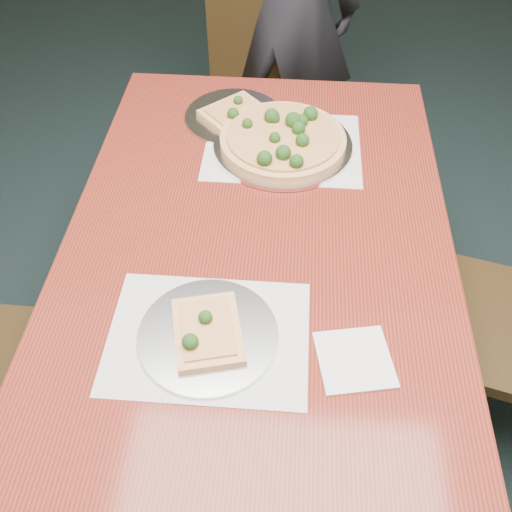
# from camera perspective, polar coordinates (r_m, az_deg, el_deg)

# --- Properties ---
(dining_table) EXTENTS (0.90, 1.50, 0.75)m
(dining_table) POSITION_cam_1_polar(r_m,az_deg,el_deg) (1.35, 0.00, -2.61)
(dining_table) COLOR maroon
(dining_table) RESTS_ON ground
(chair_far) EXTENTS (0.45, 0.45, 0.91)m
(chair_far) POSITION_cam_1_polar(r_m,az_deg,el_deg) (2.32, 0.61, 17.16)
(chair_far) COLOR black
(chair_far) RESTS_ON ground
(placemat_main) EXTENTS (0.42, 0.32, 0.00)m
(placemat_main) POSITION_cam_1_polar(r_m,az_deg,el_deg) (1.58, 2.68, 10.87)
(placemat_main) COLOR white
(placemat_main) RESTS_ON dining_table
(placemat_near) EXTENTS (0.40, 0.30, 0.00)m
(placemat_near) POSITION_cam_1_polar(r_m,az_deg,el_deg) (1.15, -4.80, -8.05)
(placemat_near) COLOR white
(placemat_near) RESTS_ON dining_table
(pizza_pan) EXTENTS (0.38, 0.38, 0.08)m
(pizza_pan) POSITION_cam_1_polar(r_m,az_deg,el_deg) (1.57, 2.76, 11.53)
(pizza_pan) COLOR silver
(pizza_pan) RESTS_ON dining_table
(slice_plate_near) EXTENTS (0.28, 0.28, 0.06)m
(slice_plate_near) POSITION_cam_1_polar(r_m,az_deg,el_deg) (1.14, -4.89, -7.72)
(slice_plate_near) COLOR silver
(slice_plate_near) RESTS_ON dining_table
(slice_plate_far) EXTENTS (0.28, 0.28, 0.06)m
(slice_plate_far) POSITION_cam_1_polar(r_m,az_deg,el_deg) (1.68, -2.24, 13.95)
(slice_plate_far) COLOR silver
(slice_plate_far) RESTS_ON dining_table
(napkin) EXTENTS (0.16, 0.16, 0.01)m
(napkin) POSITION_cam_1_polar(r_m,az_deg,el_deg) (1.13, 9.83, -10.17)
(napkin) COLOR white
(napkin) RESTS_ON dining_table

